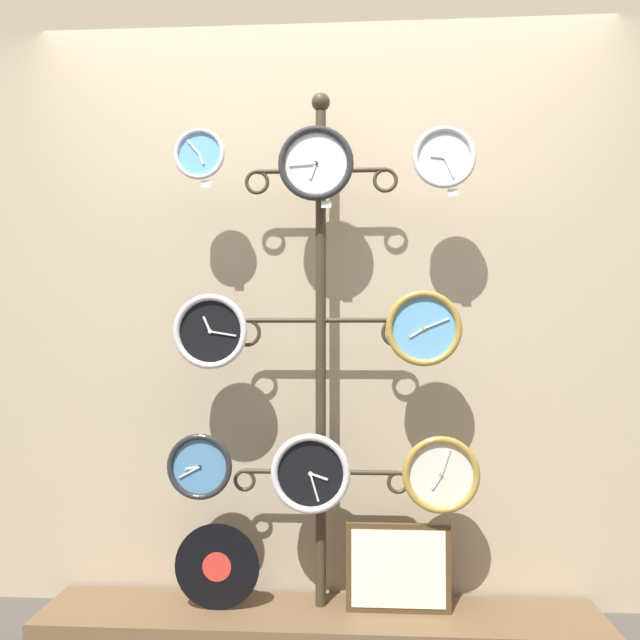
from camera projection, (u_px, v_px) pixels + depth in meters
shop_wall at (323, 276)px, 2.69m from camera, size 4.40×0.04×2.80m
low_shelf at (320, 620)px, 2.43m from camera, size 2.20×0.36×0.06m
display_stand at (321, 435)px, 2.51m from camera, size 0.72×0.41×2.13m
clock_top_left at (200, 154)px, 2.47m from camera, size 0.21×0.04×0.21m
clock_top_center at (316, 164)px, 2.46m from camera, size 0.30×0.04×0.30m
clock_top_right at (444, 158)px, 2.40m from camera, size 0.24×0.04×0.24m
clock_middle_left at (210, 331)px, 2.45m from camera, size 0.30×0.04×0.30m
clock_middle_right at (424, 328)px, 2.40m from camera, size 0.29×0.04×0.29m
clock_bottom_left at (200, 466)px, 2.44m from camera, size 0.26×0.04×0.26m
clock_bottom_center at (311, 473)px, 2.43m from camera, size 0.31×0.04×0.31m
clock_bottom_right at (441, 474)px, 2.39m from camera, size 0.30×0.04×0.30m
vinyl_record at (217, 567)px, 2.46m from camera, size 0.34×0.01×0.34m
picture_frame at (398, 568)px, 2.43m from camera, size 0.41×0.02×0.34m
price_tag_upper at (206, 184)px, 2.47m from camera, size 0.04×0.00×0.03m
price_tag_mid at (326, 204)px, 2.46m from camera, size 0.04×0.00×0.03m
price_tag_lower at (453, 193)px, 2.40m from camera, size 0.04×0.00×0.03m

